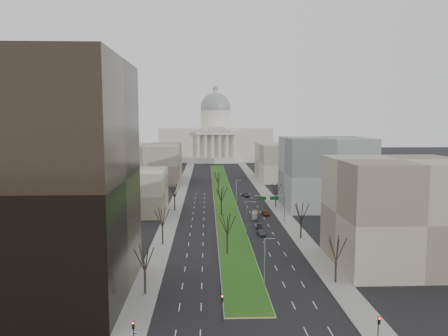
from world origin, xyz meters
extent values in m
plane|color=black|center=(0.00, 120.00, 0.00)|extent=(600.00, 600.00, 0.00)
cube|color=#999993|center=(0.00, 119.00, 0.07)|extent=(8.00, 222.00, 0.15)
cube|color=#274A13|center=(0.00, 119.00, 0.17)|extent=(7.70, 221.70, 0.06)
cube|color=gold|center=(0.00, 8.10, 0.16)|extent=(8.00, 0.25, 0.02)
cube|color=gray|center=(-17.50, 95.00, 0.07)|extent=(5.00, 330.00, 0.15)
cube|color=gray|center=(17.50, 95.00, 0.07)|extent=(5.00, 330.00, 0.15)
cube|color=beige|center=(0.00, 270.00, 12.00)|extent=(80.00, 40.00, 24.00)
cube|color=beige|center=(0.00, 247.00, 2.00)|extent=(30.00, 6.00, 4.00)
cube|color=beige|center=(0.00, 247.00, 21.00)|extent=(28.00, 5.00, 2.50)
cube|color=beige|center=(0.00, 247.00, 23.00)|extent=(20.00, 5.00, 1.80)
cube|color=beige|center=(0.00, 247.00, 24.60)|extent=(12.00, 5.00, 1.60)
cylinder|color=beige|center=(0.00, 270.00, 30.00)|extent=(22.00, 22.00, 14.00)
sphere|color=gray|center=(0.00, 270.00, 39.00)|extent=(22.00, 22.00, 22.00)
cylinder|color=beige|center=(0.00, 270.00, 50.00)|extent=(4.00, 4.00, 4.00)
sphere|color=gray|center=(0.00, 270.00, 53.00)|extent=(4.00, 4.00, 4.00)
cylinder|color=beige|center=(-12.50, 247.00, 12.00)|extent=(2.00, 2.00, 16.00)
cylinder|color=beige|center=(-7.50, 247.00, 12.00)|extent=(2.00, 2.00, 16.00)
cylinder|color=beige|center=(-2.50, 247.00, 12.00)|extent=(2.00, 2.00, 16.00)
cylinder|color=beige|center=(2.50, 247.00, 12.00)|extent=(2.00, 2.00, 16.00)
cylinder|color=beige|center=(7.50, 247.00, 12.00)|extent=(2.00, 2.00, 16.00)
cylinder|color=beige|center=(12.50, 247.00, 12.00)|extent=(2.00, 2.00, 16.00)
cube|color=black|center=(-37.00, 18.00, 20.00)|extent=(34.00, 30.00, 40.00)
cube|color=gray|center=(-33.00, 85.00, 7.00)|extent=(26.00, 22.00, 14.00)
cube|color=gray|center=(33.00, 32.00, 11.00)|extent=(26.00, 24.00, 22.00)
cube|color=slate|center=(34.00, 92.00, 12.00)|extent=(28.00, 26.00, 24.00)
cube|color=gray|center=(-35.00, 160.00, 9.00)|extent=(30.00, 40.00, 18.00)
cube|color=gray|center=(35.00, 165.00, 9.00)|extent=(30.00, 40.00, 18.00)
cylinder|color=black|center=(-17.20, 18.00, 2.04)|extent=(0.40, 0.40, 4.08)
cylinder|color=black|center=(-17.20, 48.00, 2.16)|extent=(0.40, 0.40, 4.32)
cylinder|color=black|center=(-17.20, 88.00, 2.11)|extent=(0.40, 0.40, 4.22)
cylinder|color=black|center=(17.20, 22.00, 2.06)|extent=(0.40, 0.40, 4.13)
cylinder|color=black|center=(17.20, 52.00, 2.21)|extent=(0.40, 0.40, 4.42)
cylinder|color=black|center=(17.20, 92.00, 2.02)|extent=(0.40, 0.40, 4.03)
cylinder|color=black|center=(-2.00, 40.00, 2.16)|extent=(0.40, 0.40, 4.32)
cylinder|color=black|center=(-2.00, 80.00, 2.16)|extent=(0.40, 0.40, 4.32)
cylinder|color=black|center=(-2.00, 120.00, 2.16)|extent=(0.40, 0.40, 4.32)
cylinder|color=gray|center=(3.70, 20.00, 4.50)|extent=(0.20, 0.20, 9.00)
cylinder|color=gray|center=(4.60, 20.00, 9.10)|extent=(1.80, 0.12, 0.12)
cylinder|color=gray|center=(3.70, 55.00, 4.50)|extent=(0.20, 0.20, 9.00)
cylinder|color=gray|center=(4.60, 55.00, 9.10)|extent=(1.80, 0.12, 0.12)
cylinder|color=gray|center=(3.70, 95.00, 4.50)|extent=(0.20, 0.20, 9.00)
cylinder|color=gray|center=(4.60, 95.00, 9.10)|extent=(1.80, 0.12, 0.12)
cube|color=black|center=(-16.00, -1.18, 3.80)|extent=(0.32, 0.22, 1.00)
cylinder|color=#FF0C05|center=(-16.00, -1.30, 4.15)|extent=(0.22, 0.06, 0.22)
cylinder|color=#2D2D30|center=(16.00, -1.00, 2.10)|extent=(0.16, 0.16, 4.20)
cube|color=black|center=(16.00, -1.18, 3.80)|extent=(0.32, 0.22, 1.00)
cylinder|color=#FF0C05|center=(16.00, -1.30, 4.15)|extent=(0.22, 0.06, 0.22)
cylinder|color=#2D2D30|center=(-4.30, 7.00, 2.10)|extent=(0.16, 0.16, 4.20)
cube|color=black|center=(-4.30, 6.82, 3.80)|extent=(0.32, 0.22, 1.00)
cylinder|color=#FF0C05|center=(-4.30, 6.70, 4.15)|extent=(0.22, 0.06, 0.22)
cylinder|color=gray|center=(16.20, 70.00, 4.00)|extent=(0.24, 0.24, 8.00)
cylinder|color=gray|center=(11.70, 70.00, 8.00)|extent=(9.00, 0.18, 0.18)
cube|color=#0C591E|center=(13.20, 70.08, 7.20)|extent=(2.60, 0.08, 1.00)
cube|color=#0C591E|center=(9.70, 70.08, 7.20)|extent=(2.20, 0.08, 1.00)
imported|color=#52555A|center=(7.63, 55.75, 0.73)|extent=(2.41, 4.53, 1.47)
imported|color=black|center=(7.87, 62.72, 0.67)|extent=(1.78, 4.20, 1.35)
imported|color=#65260D|center=(11.95, 80.12, 0.68)|extent=(2.42, 4.85, 1.35)
imported|color=#414247|center=(8.71, 114.13, 0.70)|extent=(2.97, 5.32, 1.41)
imported|color=silver|center=(8.06, 75.63, 1.02)|extent=(2.64, 7.46, 2.03)
camera|label=1|loc=(-6.47, -54.92, 29.95)|focal=35.00mm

